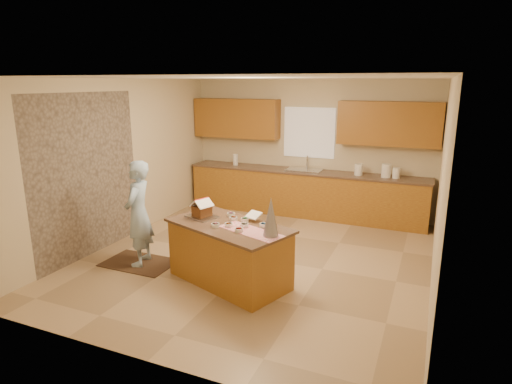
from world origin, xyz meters
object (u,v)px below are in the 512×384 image
tinsel_tree (271,217)px  boy (139,213)px  island_base (229,255)px  gingerbread_house (202,209)px

tinsel_tree → boy: size_ratio=0.32×
tinsel_tree → island_base: bearing=163.7°
island_base → tinsel_tree: tinsel_tree is taller
island_base → boy: 1.53m
boy → tinsel_tree: bearing=70.0°
island_base → gingerbread_house: size_ratio=5.05×
tinsel_tree → boy: boy is taller
gingerbread_house → island_base: bearing=-14.8°
island_base → gingerbread_house: (-0.48, 0.13, 0.54)m
boy → gingerbread_house: boy is taller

